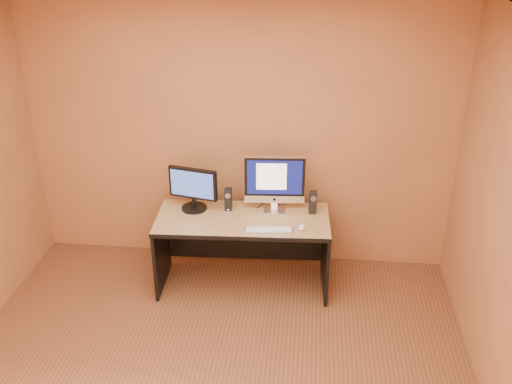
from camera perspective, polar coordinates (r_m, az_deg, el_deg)
walls at (r=3.54m, az=-5.95°, el=-5.62°), size 4.00×4.00×2.60m
ceiling at (r=3.06m, az=-7.11°, el=15.53°), size 4.00×4.00×0.00m
desk at (r=5.25m, az=-1.31°, el=-6.03°), size 1.57×0.75×0.71m
imac at (r=5.08m, az=1.87°, el=0.78°), size 0.56×0.24×0.53m
second_monitor at (r=5.16m, az=-6.29°, el=0.29°), size 0.50×0.32×0.40m
speaker_left at (r=5.17m, az=-2.79°, el=-0.72°), size 0.07×0.07×0.21m
speaker_right at (r=5.13m, az=5.70°, el=-1.03°), size 0.07×0.08×0.21m
keyboard at (r=4.87m, az=1.28°, el=-3.82°), size 0.42×0.15×0.02m
mouse at (r=4.91m, az=4.61°, el=-3.50°), size 0.07×0.11×0.03m
cable_a at (r=5.28m, az=2.39°, el=-1.31°), size 0.11×0.19×0.01m
cable_b at (r=5.30m, az=0.71°, el=-1.20°), size 0.09×0.15×0.01m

